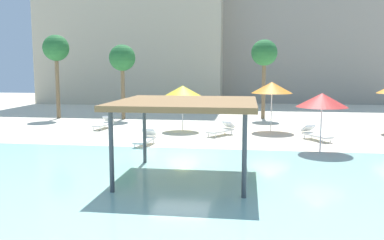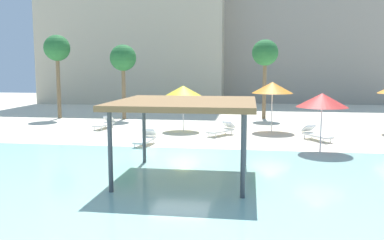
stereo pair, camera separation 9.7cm
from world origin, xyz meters
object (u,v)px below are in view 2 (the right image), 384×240
Objects in this scene: shade_pavilion at (186,105)px; palm_tree_1 at (123,59)px; beach_umbrella_orange_6 at (272,88)px; lounge_chair_1 at (146,138)px; lounge_chair_2 at (315,134)px; beach_umbrella_yellow_1 at (183,91)px; palm_tree_0 at (265,54)px; beach_umbrella_red_0 at (322,100)px; palm_tree_2 at (57,50)px; lounge_chair_0 at (222,129)px; lounge_chair_3 at (105,123)px.

palm_tree_1 is at bearing 114.55° from shade_pavilion.
beach_umbrella_orange_6 is 1.51× the size of lounge_chair_1.
lounge_chair_1 is 8.79m from lounge_chair_2.
beach_umbrella_yellow_1 is 8.41m from palm_tree_0.
beach_umbrella_red_0 reaches higher than lounge_chair_2.
beach_umbrella_red_0 reaches higher than lounge_chair_1.
lounge_chair_1 is 13.61m from palm_tree_0.
beach_umbrella_yellow_1 is at bearing -128.29° from palm_tree_0.
palm_tree_1 is at bearing 2.57° from palm_tree_2.
beach_umbrella_orange_6 is 0.54× the size of palm_tree_1.
palm_tree_0 is (2.53, 7.95, 4.38)m from lounge_chair_0.
palm_tree_0 reaches higher than beach_umbrella_red_0.
beach_umbrella_yellow_1 is (-1.85, 10.69, -0.13)m from shade_pavilion.
shade_pavilion is 1.58× the size of beach_umbrella_orange_6.
beach_umbrella_red_0 is 0.98× the size of beach_umbrella_yellow_1.
beach_umbrella_yellow_1 is at bearing -176.37° from beach_umbrella_orange_6.
shade_pavilion is 12.80m from lounge_chair_3.
beach_umbrella_orange_6 reaches higher than beach_umbrella_yellow_1.
lounge_chair_2 is 14.96m from palm_tree_1.
lounge_chair_3 is at bearing 122.48° from shade_pavilion.
beach_umbrella_red_0 is 6.17m from beach_umbrella_orange_6.
beach_umbrella_orange_6 reaches higher than beach_umbrella_red_0.
beach_umbrella_orange_6 is 6.38m from palm_tree_0.
palm_tree_1 reaches higher than beach_umbrella_yellow_1.
palm_tree_2 is at bearing -132.33° from lounge_chair_1.
lounge_chair_0 is at bearing -32.94° from beach_umbrella_yellow_1.
beach_umbrella_orange_6 is 8.57m from lounge_chair_1.
palm_tree_0 reaches higher than lounge_chair_3.
lounge_chair_0 is 9.42m from palm_tree_0.
palm_tree_2 is at bearing -123.47° from lounge_chair_3.
palm_tree_1 is (-12.28, 10.20, 2.02)m from beach_umbrella_red_0.
lounge_chair_0 is (2.48, -1.61, -2.06)m from beach_umbrella_yellow_1.
palm_tree_1 is at bearing 157.48° from beach_umbrella_orange_6.
lounge_chair_1 and lounge_chair_3 have the same top height.
shade_pavilion is 0.80× the size of palm_tree_0.
beach_umbrella_orange_6 is 10.45m from lounge_chair_3.
palm_tree_2 is (-11.93, 15.13, 2.52)m from shade_pavilion.
lounge_chair_2 is (2.11, -2.77, -2.25)m from beach_umbrella_orange_6.
palm_tree_2 is (-4.92, -0.22, 0.69)m from palm_tree_1.
palm_tree_0 is (6.02, 11.39, 4.38)m from lounge_chair_1.
lounge_chair_3 is at bearing -67.35° from lounge_chair_0.
lounge_chair_3 is at bearing -179.46° from beach_umbrella_yellow_1.
beach_umbrella_yellow_1 reaches higher than beach_umbrella_red_0.
lounge_chair_0 and lounge_chair_2 have the same top height.
beach_umbrella_red_0 is at bearing -35.38° from lounge_chair_2.
shade_pavilion is at bearing -107.23° from beach_umbrella_orange_6.
beach_umbrella_orange_6 is at bearing -22.52° from palm_tree_1.
beach_umbrella_yellow_1 is at bearing -42.05° from palm_tree_1.
palm_tree_1 is at bearing -152.91° from lounge_chair_1.
lounge_chair_1 is at bearing -46.29° from palm_tree_2.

